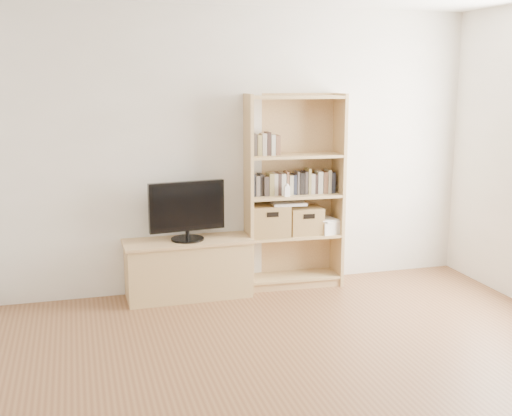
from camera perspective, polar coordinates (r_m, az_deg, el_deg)
name	(u,v)px	position (r m, az deg, el deg)	size (l,w,h in m)	color
floor	(348,409)	(4.10, 8.19, -17.30)	(4.50, 5.00, 0.01)	brown
back_wall	(242,151)	(6.00, -1.22, 5.11)	(4.50, 0.02, 2.60)	beige
tv_stand	(188,270)	(5.89, -6.05, -5.46)	(1.11, 0.42, 0.51)	tan
bookshelf	(294,192)	(6.03, 3.42, 1.43)	(0.91, 0.32, 1.83)	tan
television	(187,211)	(5.76, -6.16, -0.23)	(0.69, 0.05, 0.54)	black
books_row_mid	(294,183)	(6.04, 3.37, 2.22)	(0.76, 0.15, 0.20)	#1F232F
books_row_upper	(273,144)	(5.94, 1.53, 5.72)	(0.38, 0.14, 0.20)	#1F232F
baby_monitor	(287,191)	(5.91, 2.76, 1.49)	(0.05, 0.03, 0.10)	white
basket_left	(269,220)	(6.02, 1.18, -1.11)	(0.36, 0.29, 0.29)	olive
basket_right	(305,220)	(6.12, 4.40, -1.11)	(0.31, 0.25, 0.25)	olive
laptop	(289,203)	(6.02, 2.91, 0.43)	(0.31, 0.22, 0.02)	silver
magazine_stack	(325,226)	(6.20, 6.18, -1.62)	(0.18, 0.26, 0.12)	silver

